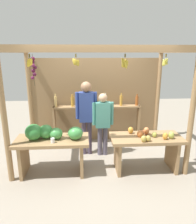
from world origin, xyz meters
The scene contains 7 objects.
ground_plane centered at (0.00, 0.00, 0.00)m, with size 12.00×12.00×0.00m, color gray.
market_stall centered at (-0.01, 0.43, 1.39)m, with size 3.43×1.91×2.41m.
fruit_counter_left centered at (-0.92, -0.67, 0.66)m, with size 1.39×0.64×1.01m.
fruit_counter_right centered at (0.92, -0.68, 0.54)m, with size 1.39×0.64×0.85m.
bottle_shelf_unit centered at (0.03, 0.67, 0.80)m, with size 2.20×0.22×1.32m.
vendor_man centered at (-0.24, 0.10, 1.02)m, with size 0.48×0.23×1.69m.
vendor_woman centered at (0.12, 0.02, 0.85)m, with size 0.48×0.20×1.44m.
Camera 1 is at (-0.29, -4.42, 2.27)m, focal length 33.71 mm.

